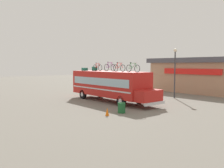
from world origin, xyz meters
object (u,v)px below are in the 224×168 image
(bus, at_px, (110,84))
(traffic_cone, at_px, (107,112))
(rooftop_bicycle_4, at_px, (133,68))
(trash_bin, at_px, (122,108))
(luggage_bag_2, at_px, (95,69))
(rooftop_bicycle_2, at_px, (110,67))
(street_lamp, at_px, (175,66))
(rooftop_bicycle_3, at_px, (119,68))
(luggage_bag_1, at_px, (85,69))
(rooftop_bicycle_1, at_px, (97,67))

(bus, height_order, traffic_cone, bus)
(rooftop_bicycle_4, bearing_deg, bus, 175.94)
(trash_bin, bearing_deg, luggage_bag_2, 157.89)
(rooftop_bicycle_2, relative_size, trash_bin, 2.32)
(street_lamp, bearing_deg, rooftop_bicycle_3, -100.13)
(luggage_bag_2, distance_m, rooftop_bicycle_4, 6.72)
(rooftop_bicycle_3, distance_m, street_lamp, 7.08)
(luggage_bag_2, distance_m, rooftop_bicycle_3, 4.67)
(luggage_bag_1, height_order, trash_bin, luggage_bag_1)
(rooftop_bicycle_2, xyz_separation_m, trash_bin, (5.64, -3.37, -3.01))
(luggage_bag_1, bearing_deg, rooftop_bicycle_1, 21.34)
(luggage_bag_2, relative_size, rooftop_bicycle_4, 0.27)
(rooftop_bicycle_1, bearing_deg, rooftop_bicycle_2, 2.76)
(traffic_cone, bearing_deg, bus, 139.56)
(rooftop_bicycle_1, relative_size, rooftop_bicycle_4, 0.97)
(rooftop_bicycle_1, xyz_separation_m, street_lamp, (5.20, 6.64, 0.11))
(rooftop_bicycle_1, distance_m, rooftop_bicycle_4, 6.02)
(trash_bin, bearing_deg, rooftop_bicycle_2, 149.13)
(luggage_bag_2, xyz_separation_m, rooftop_bicycle_2, (2.69, -0.01, 0.18))
(luggage_bag_2, height_order, rooftop_bicycle_1, rooftop_bicycle_1)
(rooftop_bicycle_3, bearing_deg, traffic_cone, -49.36)
(luggage_bag_1, height_order, rooftop_bicycle_4, rooftop_bicycle_4)
(rooftop_bicycle_4, distance_m, traffic_cone, 5.54)
(bus, distance_m, rooftop_bicycle_1, 2.99)
(luggage_bag_1, relative_size, rooftop_bicycle_1, 0.36)
(rooftop_bicycle_2, distance_m, rooftop_bicycle_4, 4.04)
(rooftop_bicycle_2, relative_size, rooftop_bicycle_3, 1.07)
(rooftop_bicycle_1, height_order, trash_bin, rooftop_bicycle_1)
(luggage_bag_2, bearing_deg, street_lamp, 47.98)
(traffic_cone, bearing_deg, rooftop_bicycle_2, 139.84)
(rooftop_bicycle_1, height_order, rooftop_bicycle_3, rooftop_bicycle_3)
(rooftop_bicycle_1, distance_m, trash_bin, 8.84)
(rooftop_bicycle_1, xyz_separation_m, rooftop_bicycle_2, (2.00, 0.10, 0.03))
(rooftop_bicycle_2, bearing_deg, luggage_bag_2, 179.74)
(rooftop_bicycle_2, distance_m, street_lamp, 7.29)
(street_lamp, bearing_deg, bus, -111.54)
(rooftop_bicycle_2, bearing_deg, rooftop_bicycle_3, -12.28)
(luggage_bag_1, bearing_deg, rooftop_bicycle_4, 0.83)
(rooftop_bicycle_4, distance_m, trash_bin, 4.39)
(rooftop_bicycle_3, height_order, traffic_cone, rooftop_bicycle_3)
(rooftop_bicycle_1, height_order, rooftop_bicycle_4, rooftop_bicycle_1)
(trash_bin, height_order, traffic_cone, trash_bin)
(bus, xyz_separation_m, trash_bin, (5.17, -3.02, -1.34))
(rooftop_bicycle_1, height_order, street_lamp, street_lamp)
(luggage_bag_1, height_order, rooftop_bicycle_3, rooftop_bicycle_3)
(luggage_bag_2, height_order, street_lamp, street_lamp)
(bus, xyz_separation_m, rooftop_bicycle_3, (1.48, -0.07, 1.65))
(luggage_bag_1, xyz_separation_m, street_lamp, (6.78, 7.26, 0.33))
(street_lamp, bearing_deg, luggage_bag_2, -132.02)
(rooftop_bicycle_4, relative_size, street_lamp, 0.31)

